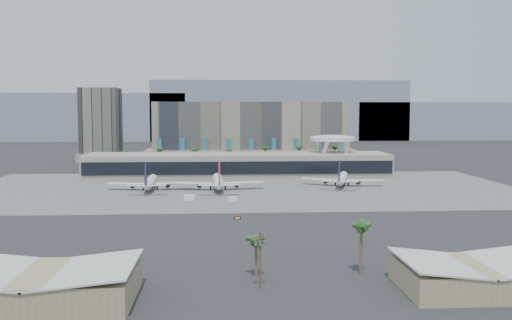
{
  "coord_description": "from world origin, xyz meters",
  "views": [
    {
      "loc": [
        -10.04,
        -211.74,
        37.4
      ],
      "look_at": [
        5.62,
        40.0,
        14.64
      ],
      "focal_mm": 40.0,
      "sensor_mm": 36.0,
      "label": 1
    }
  ],
  "objects": [
    {
      "name": "hangar_right",
      "position": [
        42.0,
        -100.0,
        2.95
      ],
      "size": [
        30.55,
        20.6,
        6.89
      ],
      "color": "tan",
      "rests_on": "ground"
    },
    {
      "name": "office_tower",
      "position": [
        -95.0,
        200.0,
        22.94
      ],
      "size": [
        30.0,
        30.0,
        52.0
      ],
      "color": "black",
      "rests_on": "ground"
    },
    {
      "name": "ground",
      "position": [
        0.0,
        0.0,
        0.0
      ],
      "size": [
        900.0,
        900.0,
        0.0
      ],
      "primitive_type": "plane",
      "color": "#232326",
      "rests_on": "ground"
    },
    {
      "name": "utility_pole",
      "position": [
        -2.0,
        -96.09,
        7.14
      ],
      "size": [
        3.2,
        0.85,
        12.0
      ],
      "color": "#4C3826",
      "rests_on": "ground"
    },
    {
      "name": "hotel",
      "position": [
        10.0,
        174.41,
        16.81
      ],
      "size": [
        140.0,
        30.0,
        42.0
      ],
      "color": "#9F927B",
      "rests_on": "ground"
    },
    {
      "name": "saucer_structure",
      "position": [
        55.0,
        116.0,
        18.45
      ],
      "size": [
        26.0,
        26.0,
        21.89
      ],
      "color": "white",
      "rests_on": "ground"
    },
    {
      "name": "taxiway_sign",
      "position": [
        -4.53,
        -21.78,
        0.51
      ],
      "size": [
        2.3,
        0.68,
        1.04
      ],
      "rotation": [
        0.0,
        0.0,
        0.16
      ],
      "color": "black",
      "rests_on": "ground"
    },
    {
      "name": "airliner_right",
      "position": [
        48.56,
        59.37,
        3.59
      ],
      "size": [
        38.76,
        40.18,
        14.21
      ],
      "rotation": [
        0.0,
        0.0,
        -0.28
      ],
      "color": "white",
      "rests_on": "ground"
    },
    {
      "name": "airliner_left",
      "position": [
        -42.62,
        50.92,
        3.63
      ],
      "size": [
        40.46,
        41.65,
        14.38
      ],
      "rotation": [
        0.0,
        0.0,
        0.02
      ],
      "color": "white",
      "rests_on": "ground"
    },
    {
      "name": "mountain_ridge",
      "position": [
        27.88,
        470.0,
        29.89
      ],
      "size": [
        680.0,
        60.0,
        70.0
      ],
      "color": "gray",
      "rests_on": "ground"
    },
    {
      "name": "hangar_left",
      "position": [
        -45.0,
        -102.0,
        3.2
      ],
      "size": [
        36.65,
        22.6,
        7.55
      ],
      "color": "tan",
      "rests_on": "ground"
    },
    {
      "name": "service_vehicle_a",
      "position": [
        -22.92,
        20.32,
        1.09
      ],
      "size": [
        4.68,
        2.65,
        2.19
      ],
      "primitive_type": "cube",
      "rotation": [
        0.0,
        0.0,
        -0.11
      ],
      "color": "white",
      "rests_on": "ground"
    },
    {
      "name": "service_vehicle_b",
      "position": [
        -5.45,
        17.72,
        0.86
      ],
      "size": [
        3.81,
        3.05,
        1.71
      ],
      "primitive_type": "cube",
      "rotation": [
        0.0,
        0.0,
        0.4
      ],
      "color": "white",
      "rests_on": "ground"
    },
    {
      "name": "apron_pad",
      "position": [
        0.0,
        55.0,
        0.03
      ],
      "size": [
        260.0,
        130.0,
        0.06
      ],
      "primitive_type": "cube",
      "color": "#5B5B59",
      "rests_on": "ground"
    },
    {
      "name": "near_palm_a",
      "position": [
        -2.32,
        -88.18,
        6.87
      ],
      "size": [
        6.0,
        6.0,
        9.66
      ],
      "color": "brown",
      "rests_on": "ground"
    },
    {
      "name": "palm_row",
      "position": [
        7.0,
        145.0,
        10.5
      ],
      "size": [
        157.8,
        2.8,
        13.1
      ],
      "color": "brown",
      "rests_on": "ground"
    },
    {
      "name": "airliner_centre",
      "position": [
        -11.37,
        49.58,
        3.87
      ],
      "size": [
        43.2,
        44.49,
        15.35
      ],
      "rotation": [
        0.0,
        0.0,
        0.03
      ],
      "color": "white",
      "rests_on": "ground"
    },
    {
      "name": "terminal",
      "position": [
        0.0,
        109.84,
        6.52
      ],
      "size": [
        170.0,
        32.5,
        14.5
      ],
      "color": "#B1A79B",
      "rests_on": "ground"
    },
    {
      "name": "near_palm_b",
      "position": [
        21.56,
        -86.88,
        9.35
      ],
      "size": [
        6.0,
        6.0,
        12.19
      ],
      "color": "brown",
      "rests_on": "ground"
    }
  ]
}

